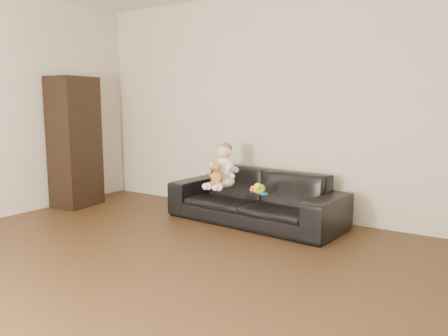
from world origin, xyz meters
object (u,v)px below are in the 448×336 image
Objects in this scene: toy_rattle at (253,190)px; toy_blue_disc at (264,194)px; baby at (223,168)px; teddy_bear at (216,174)px; cabinet at (75,142)px; sofa at (255,197)px; toy_green at (259,189)px.

toy_blue_disc is at bearing 1.28° from toy_rattle.
teddy_bear is (0.01, -0.15, -0.05)m from baby.
baby is at bearing 5.60° from cabinet.
teddy_bear is 0.44m from toy_rattle.
teddy_bear is 3.63× the size of toy_rattle.
cabinet reaches higher than teddy_bear.
baby is (-0.35, -0.11, 0.31)m from sofa.
cabinet is 2.05m from baby.
baby is (2.00, 0.41, -0.22)m from cabinet.
baby is 0.16m from teddy_bear.
baby is 0.47m from toy_rattle.
cabinet is 18.04× the size of toy_blue_disc.
baby reaches higher than sofa.
toy_green reaches higher than toy_rattle.
toy_rattle is at bearing -28.45° from baby.
toy_green is 0.07m from toy_blue_disc.
sofa is at bearing 0.20° from baby.
cabinet reaches higher than sofa.
toy_green is at bearing 178.68° from toy_blue_disc.
toy_green reaches higher than toy_blue_disc.
sofa reaches higher than toy_green.
teddy_bear is at bearing 1.26° from cabinet.
toy_green is 2.28× the size of toy_rattle.
toy_blue_disc is (0.05, -0.00, -0.05)m from toy_green.
sofa is 3.88× the size of baby.
baby is 0.54m from toy_green.
sofa is 0.28m from toy_green.
sofa is at bearing 129.74° from toy_green.
sofa is 29.96× the size of toy_rattle.
toy_rattle is (-0.08, -0.00, -0.02)m from toy_green.
toy_green is 0.08m from toy_rattle.
cabinet is 2.61m from toy_blue_disc.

